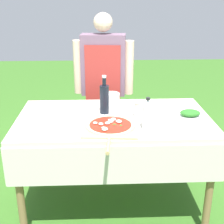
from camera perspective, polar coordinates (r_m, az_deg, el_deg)
ground_plane at (r=2.76m, az=0.29°, el=-16.64°), size 12.00×12.00×0.00m
prep_table at (r=2.39m, az=0.32°, el=-3.20°), size 1.46×0.83×0.81m
person_cook at (r=3.01m, az=-1.56°, el=5.88°), size 0.57×0.22×1.52m
pizza_on_peel at (r=2.15m, az=-0.32°, el=-2.69°), size 0.40×0.58×0.05m
oil_bottle at (r=2.39m, az=-1.41°, el=2.50°), size 0.07×0.07×0.30m
water_bottle at (r=2.10m, az=6.48°, el=-0.55°), size 0.07×0.07×0.23m
herb_container at (r=2.41m, az=14.09°, el=-0.26°), size 0.18×0.13×0.06m
mixing_tub at (r=2.53m, az=-0.14°, el=2.15°), size 0.14×0.14×0.12m
plate_stack at (r=2.44m, az=-10.24°, el=-0.06°), size 0.26×0.26×0.02m
sauce_jar at (r=2.34m, az=5.20°, el=0.26°), size 0.09×0.09×0.12m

